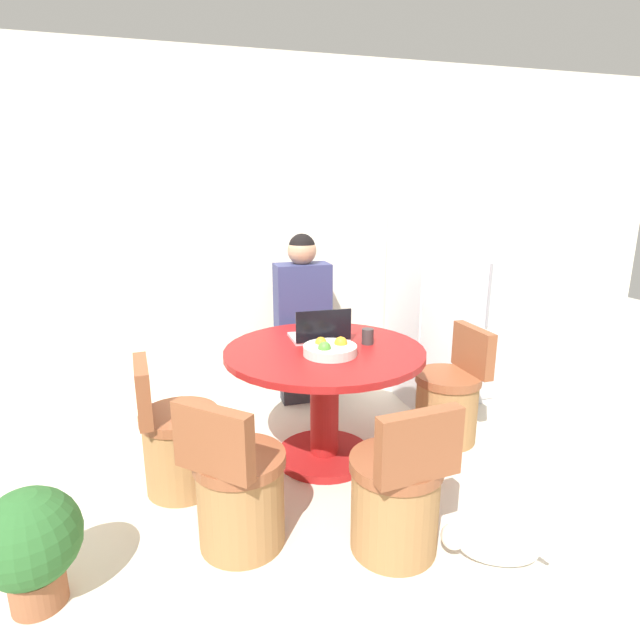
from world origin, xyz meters
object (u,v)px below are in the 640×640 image
(laptop, at_px, (320,334))
(dining_table, at_px, (324,383))
(refrigerator, at_px, (441,299))
(cat, at_px, (492,546))
(chair_right_side, at_px, (449,401))
(fruit_bowl, at_px, (330,349))
(chair_left_side, at_px, (178,444))
(potted_plant, at_px, (31,542))
(chair_near_camera, at_px, (397,498))
(chair_near_left_corner, at_px, (239,493))
(person_seated, at_px, (301,314))

(laptop, bearing_deg, dining_table, 83.43)
(dining_table, distance_m, laptop, 0.31)
(refrigerator, xyz_separation_m, cat, (-0.72, -1.83, -0.71))
(chair_right_side, distance_m, fruit_bowl, 1.02)
(chair_left_side, distance_m, cat, 1.69)
(chair_right_side, height_order, potted_plant, chair_right_side)
(chair_right_side, xyz_separation_m, chair_near_camera, (-0.79, -0.90, 0.00))
(laptop, height_order, fruit_bowl, laptop)
(refrigerator, distance_m, cat, 2.10)
(chair_near_left_corner, bearing_deg, potted_plant, 52.70)
(dining_table, relative_size, laptop, 3.44)
(chair_right_side, xyz_separation_m, fruit_bowl, (-0.88, -0.14, 0.49))
(chair_near_camera, bearing_deg, cat, 145.82)
(chair_near_left_corner, distance_m, person_seated, 1.67)
(chair_near_left_corner, height_order, fruit_bowl, fruit_bowl)
(dining_table, relative_size, chair_left_side, 1.55)
(dining_table, height_order, chair_near_camera, chair_near_camera)
(cat, bearing_deg, chair_near_left_corner, 4.36)
(dining_table, height_order, chair_near_left_corner, chair_near_left_corner)
(laptop, bearing_deg, chair_near_camera, 93.92)
(dining_table, relative_size, chair_near_left_corner, 1.55)
(dining_table, bearing_deg, chair_near_camera, -83.98)
(potted_plant, bearing_deg, chair_right_side, 18.96)
(chair_right_side, bearing_deg, laptop, -101.55)
(refrigerator, bearing_deg, fruit_bowl, -143.85)
(chair_near_camera, distance_m, cat, 0.47)
(refrigerator, height_order, chair_near_camera, refrigerator)
(person_seated, bearing_deg, laptop, 86.68)
(chair_right_side, height_order, laptop, laptop)
(chair_left_side, relative_size, person_seated, 0.58)
(laptop, xyz_separation_m, fruit_bowl, (-0.02, -0.29, -0.01))
(potted_plant, bearing_deg, cat, -9.09)
(chair_right_side, distance_m, cat, 1.19)
(cat, relative_size, potted_plant, 0.88)
(chair_right_side, height_order, chair_near_camera, same)
(chair_near_camera, xyz_separation_m, laptop, (-0.07, 1.05, 0.50))
(dining_table, distance_m, chair_left_side, 0.91)
(person_seated, height_order, fruit_bowl, person_seated)
(chair_near_camera, xyz_separation_m, cat, (0.38, -0.20, -0.18))
(fruit_bowl, height_order, potted_plant, fruit_bowl)
(chair_near_left_corner, bearing_deg, chair_left_side, -20.62)
(refrigerator, xyz_separation_m, chair_left_side, (-2.07, -0.83, -0.53))
(refrigerator, height_order, cat, refrigerator)
(chair_near_camera, bearing_deg, dining_table, -90.00)
(refrigerator, bearing_deg, laptop, -153.67)
(cat, bearing_deg, chair_near_camera, -1.54)
(laptop, xyz_separation_m, potted_plant, (-1.47, -0.95, -0.48))
(chair_left_side, xyz_separation_m, person_seated, (0.93, 0.90, 0.47))
(dining_table, bearing_deg, fruit_bowl, -91.09)
(chair_near_camera, relative_size, cat, 1.71)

